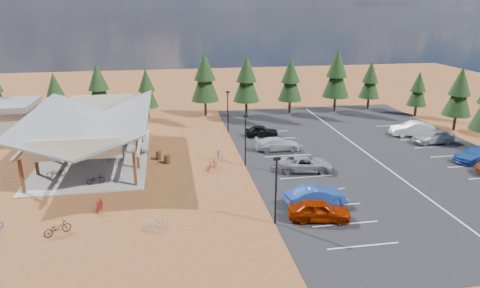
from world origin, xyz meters
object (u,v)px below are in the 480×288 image
car_0 (319,210)px  car_3 (278,144)px  lamp_post_2 (228,109)px  trash_bin_0 (159,155)px  car_7 (477,154)px  car_2 (305,164)px  car_1 (316,196)px  bike_1 (81,157)px  car_9 (412,129)px  bike_7 (109,139)px  bike_15 (212,165)px  bike_4 (96,179)px  bike_0 (56,172)px  bike_6 (130,141)px  bike_3 (71,140)px  bike_2 (73,144)px  bike_11 (99,205)px  trash_bin_1 (167,159)px  bike_16 (140,151)px  bike_5 (115,157)px  bike_12 (57,228)px  bike_14 (218,153)px  lamp_post_1 (245,137)px  car_4 (262,131)px  car_8 (433,136)px  bike_13 (154,223)px  bike_pavilion (92,122)px  lamp_post_0 (276,186)px

car_0 → car_3: (0.98, 16.01, -0.08)m
lamp_post_2 → trash_bin_0: size_ratio=5.71×
car_3 → car_7: car_7 is taller
car_2 → car_1: bearing=176.2°
bike_1 → car_9: (37.90, 3.15, 0.23)m
bike_7 → bike_15: size_ratio=1.02×
bike_4 → car_9: car_9 is taller
bike_0 → bike_6: bearing=-51.6°
bike_1 → bike_3: 6.59m
bike_3 → bike_2: bearing=-154.8°
bike_1 → bike_11: bike_1 is taller
trash_bin_1 → bike_6: 7.38m
bike_4 → bike_16: bearing=-43.0°
bike_5 → car_3: (17.07, 1.10, 0.10)m
bike_5 → bike_12: bearing=178.8°
bike_14 → trash_bin_1: bearing=-162.2°
bike_5 → car_0: size_ratio=0.40×
lamp_post_2 → car_9: size_ratio=1.02×
lamp_post_1 → bike_7: lamp_post_1 is taller
bike_5 → car_1: 20.83m
bike_11 → bike_1: bearing=114.2°
bike_12 → car_4: size_ratio=0.48×
trash_bin_0 → car_8: 30.97m
bike_16 → bike_14: bearing=93.7°
bike_2 → bike_6: (6.21, -0.24, 0.05)m
bike_11 → car_4: car_4 is taller
bike_1 → car_1: bearing=-128.4°
bike_14 → bike_3: bearing=165.3°
bike_5 → bike_4: bearing=176.4°
car_2 → bike_3: bearing=71.3°
bike_16 → bike_11: bearing=7.8°
car_3 → bike_4: bearing=110.7°
bike_3 → bike_11: bearing=-155.0°
bike_0 → bike_2: bearing=-14.0°
bike_11 → car_7: car_7 is taller
bike_6 → bike_13: 19.56m
car_1 → car_4: size_ratio=1.23×
trash_bin_0 → trash_bin_1: bearing=-57.0°
bike_6 → bike_14: 10.73m
bike_1 → car_0: car_0 is taller
bike_pavilion → bike_5: (2.24, -2.16, -3.18)m
bike_13 → bike_7: bearing=166.9°
bike_11 → bike_7: bearing=102.0°
lamp_post_2 → bike_14: 9.90m
bike_1 → car_7: size_ratio=0.35×
bike_5 → car_7: bearing=-90.0°
lamp_post_0 → bike_15: bearing=106.7°
bike_4 → car_7: car_7 is taller
trash_bin_1 → bike_2: size_ratio=0.54×
bike_0 → bike_5: bike_5 is taller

